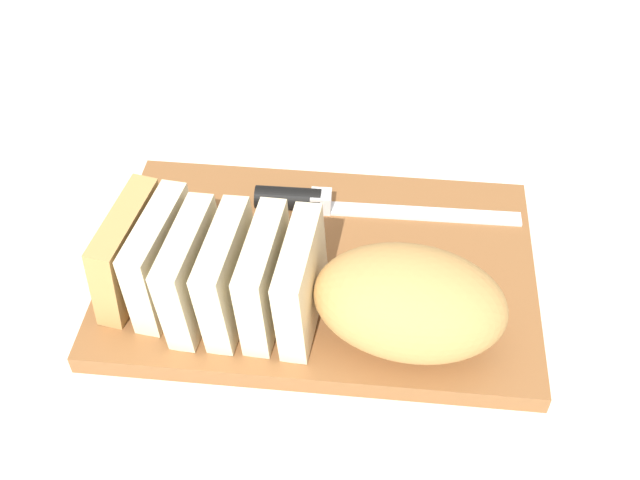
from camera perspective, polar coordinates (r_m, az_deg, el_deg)
ground_plane at (r=0.73m, az=0.00°, el=-2.71°), size 3.00×3.00×0.00m
cutting_board at (r=0.72m, az=0.00°, el=-2.20°), size 0.39×0.26×0.02m
bread_loaf at (r=0.64m, az=-0.26°, el=-3.46°), size 0.35×0.15×0.09m
bread_knife at (r=0.76m, az=-0.05°, el=2.83°), size 0.26×0.02×0.02m
crumb_near_knife at (r=0.70m, az=3.35°, el=-2.40°), size 0.01×0.01×0.01m
crumb_near_loaf at (r=0.74m, az=-2.43°, el=0.96°), size 0.01×0.01×0.01m
crumb_stray_left at (r=0.71m, az=-5.96°, el=-2.24°), size 0.00×0.00×0.00m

